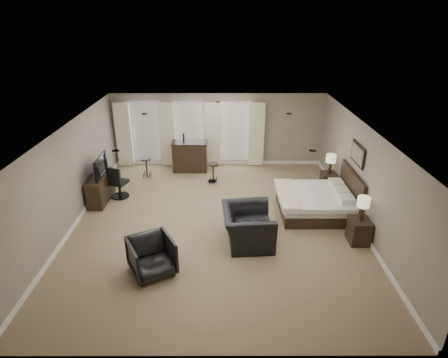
{
  "coord_description": "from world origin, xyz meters",
  "views": [
    {
      "loc": [
        0.19,
        -8.66,
        5.17
      ],
      "look_at": [
        0.2,
        0.4,
        1.1
      ],
      "focal_mm": 30.0,
      "sensor_mm": 36.0,
      "label": 1
    }
  ],
  "objects_px": {
    "armchair_far": "(152,255)",
    "bar_counter": "(190,156)",
    "nightstand_near": "(359,231)",
    "lamp_near": "(363,209)",
    "armchair_near": "(248,221)",
    "bar_stool_right": "(213,173)",
    "desk_chair": "(119,181)",
    "bed": "(311,193)",
    "dresser": "(100,188)",
    "bar_stool_left": "(147,168)",
    "tv": "(98,174)",
    "nightstand_far": "(328,182)",
    "lamp_far": "(330,164)"
  },
  "relations": [
    {
      "from": "nightstand_far",
      "to": "armchair_far",
      "type": "distance_m",
      "value": 6.31
    },
    {
      "from": "nightstand_near",
      "to": "dresser",
      "type": "xyz_separation_m",
      "value": [
        -6.92,
        2.21,
        0.09
      ]
    },
    {
      "from": "nightstand_near",
      "to": "bar_counter",
      "type": "relative_size",
      "value": 0.5
    },
    {
      "from": "tv",
      "to": "bar_counter",
      "type": "height_order",
      "value": "bar_counter"
    },
    {
      "from": "armchair_far",
      "to": "tv",
      "type": "bearing_deg",
      "value": 93.56
    },
    {
      "from": "armchair_far",
      "to": "bar_counter",
      "type": "height_order",
      "value": "bar_counter"
    },
    {
      "from": "dresser",
      "to": "bar_stool_left",
      "type": "bearing_deg",
      "value": 58.82
    },
    {
      "from": "bed",
      "to": "nightstand_far",
      "type": "xyz_separation_m",
      "value": [
        0.89,
        1.45,
        -0.34
      ]
    },
    {
      "from": "bar_stool_left",
      "to": "nightstand_near",
      "type": "bearing_deg",
      "value": -33.68
    },
    {
      "from": "lamp_far",
      "to": "bar_stool_right",
      "type": "height_order",
      "value": "lamp_far"
    },
    {
      "from": "bed",
      "to": "armchair_near",
      "type": "xyz_separation_m",
      "value": [
        -1.82,
        -1.45,
        -0.03
      ]
    },
    {
      "from": "nightstand_near",
      "to": "armchair_far",
      "type": "height_order",
      "value": "armchair_far"
    },
    {
      "from": "bar_stool_right",
      "to": "tv",
      "type": "bearing_deg",
      "value": -159.95
    },
    {
      "from": "lamp_far",
      "to": "armchair_far",
      "type": "relative_size",
      "value": 0.68
    },
    {
      "from": "armchair_far",
      "to": "lamp_near",
      "type": "bearing_deg",
      "value": -14.55
    },
    {
      "from": "bar_counter",
      "to": "desk_chair",
      "type": "distance_m",
      "value": 2.87
    },
    {
      "from": "lamp_far",
      "to": "bar_counter",
      "type": "xyz_separation_m",
      "value": [
        -4.46,
        1.62,
        -0.35
      ]
    },
    {
      "from": "bed",
      "to": "bar_counter",
      "type": "height_order",
      "value": "bed"
    },
    {
      "from": "bed",
      "to": "tv",
      "type": "distance_m",
      "value": 6.08
    },
    {
      "from": "nightstand_far",
      "to": "dresser",
      "type": "distance_m",
      "value": 6.96
    },
    {
      "from": "dresser",
      "to": "bar_stool_right",
      "type": "xyz_separation_m",
      "value": [
        3.3,
        1.2,
        -0.04
      ]
    },
    {
      "from": "lamp_near",
      "to": "armchair_near",
      "type": "relative_size",
      "value": 0.45
    },
    {
      "from": "tv",
      "to": "bar_stool_left",
      "type": "height_order",
      "value": "tv"
    },
    {
      "from": "lamp_far",
      "to": "armchair_far",
      "type": "height_order",
      "value": "lamp_far"
    },
    {
      "from": "armchair_far",
      "to": "bed",
      "type": "bearing_deg",
      "value": 5.52
    },
    {
      "from": "dresser",
      "to": "armchair_far",
      "type": "xyz_separation_m",
      "value": [
        2.11,
        -3.39,
        0.06
      ]
    },
    {
      "from": "bed",
      "to": "bar_counter",
      "type": "distance_m",
      "value": 4.71
    },
    {
      "from": "bed",
      "to": "nightstand_near",
      "type": "relative_size",
      "value": 3.24
    },
    {
      "from": "armchair_near",
      "to": "armchair_far",
      "type": "height_order",
      "value": "armchair_near"
    },
    {
      "from": "nightstand_near",
      "to": "lamp_near",
      "type": "distance_m",
      "value": 0.61
    },
    {
      "from": "lamp_far",
      "to": "dresser",
      "type": "bearing_deg",
      "value": -174.29
    },
    {
      "from": "lamp_near",
      "to": "bar_stool_left",
      "type": "relative_size",
      "value": 0.89
    },
    {
      "from": "bar_counter",
      "to": "bed",
      "type": "bearing_deg",
      "value": -40.75
    },
    {
      "from": "bar_counter",
      "to": "desk_chair",
      "type": "relative_size",
      "value": 1.19
    },
    {
      "from": "bar_counter",
      "to": "bar_stool_left",
      "type": "height_order",
      "value": "bar_counter"
    },
    {
      "from": "bar_stool_right",
      "to": "desk_chair",
      "type": "height_order",
      "value": "desk_chair"
    },
    {
      "from": "bed",
      "to": "dresser",
      "type": "relative_size",
      "value": 1.44
    },
    {
      "from": "bar_counter",
      "to": "desk_chair",
      "type": "xyz_separation_m",
      "value": [
        -1.97,
        -2.08,
        -0.02
      ]
    },
    {
      "from": "bar_stool_right",
      "to": "desk_chair",
      "type": "relative_size",
      "value": 0.69
    },
    {
      "from": "bed",
      "to": "armchair_near",
      "type": "bearing_deg",
      "value": -141.37
    },
    {
      "from": "nightstand_near",
      "to": "bar_counter",
      "type": "distance_m",
      "value": 6.35
    },
    {
      "from": "nightstand_near",
      "to": "armchair_far",
      "type": "distance_m",
      "value": 4.96
    },
    {
      "from": "nightstand_near",
      "to": "armchair_far",
      "type": "bearing_deg",
      "value": -166.21
    },
    {
      "from": "desk_chair",
      "to": "dresser",
      "type": "bearing_deg",
      "value": 44.33
    },
    {
      "from": "armchair_far",
      "to": "bar_counter",
      "type": "xyz_separation_m",
      "value": [
        0.35,
        5.7,
        0.08
      ]
    },
    {
      "from": "nightstand_near",
      "to": "armchair_near",
      "type": "height_order",
      "value": "armchair_near"
    },
    {
      "from": "armchair_near",
      "to": "bar_stool_left",
      "type": "height_order",
      "value": "armchair_near"
    },
    {
      "from": "nightstand_far",
      "to": "tv",
      "type": "distance_m",
      "value": 6.98
    },
    {
      "from": "bed",
      "to": "nightstand_near",
      "type": "xyz_separation_m",
      "value": [
        0.89,
        -1.45,
        -0.32
      ]
    },
    {
      "from": "nightstand_near",
      "to": "dresser",
      "type": "relative_size",
      "value": 0.44
    }
  ]
}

